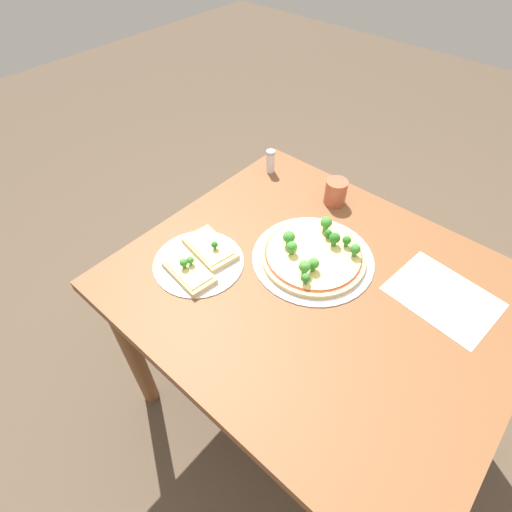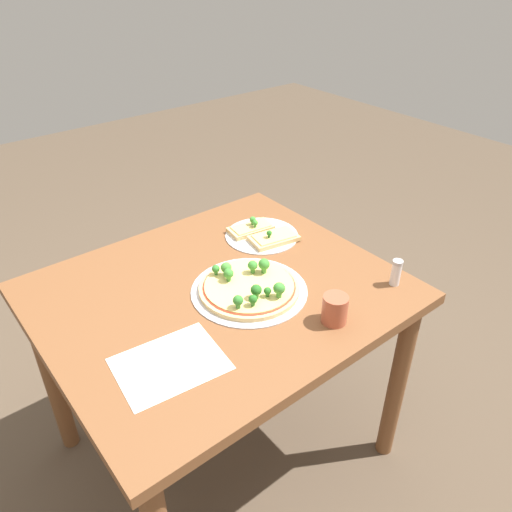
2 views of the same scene
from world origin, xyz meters
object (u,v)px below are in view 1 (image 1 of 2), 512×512
(dining_table, at_px, (314,306))
(condiment_shaker, at_px, (271,161))
(pizza_tray_slice, at_px, (200,260))
(drinking_cup, at_px, (336,192))
(pizza_tray_whole, at_px, (314,255))

(dining_table, distance_m, condiment_shaker, 0.56)
(pizza_tray_slice, bearing_deg, dining_table, 27.64)
(pizza_tray_slice, distance_m, drinking_cup, 0.51)
(pizza_tray_slice, height_order, drinking_cup, drinking_cup)
(pizza_tray_slice, xyz_separation_m, drinking_cup, (0.14, 0.49, 0.03))
(condiment_shaker, bearing_deg, dining_table, -36.03)
(dining_table, bearing_deg, pizza_tray_slice, -152.36)
(dining_table, bearing_deg, pizza_tray_whole, 134.38)
(drinking_cup, xyz_separation_m, condiment_shaker, (-0.27, -0.01, 0.00))
(dining_table, xyz_separation_m, condiment_shaker, (-0.44, 0.32, 0.15))
(pizza_tray_whole, distance_m, condiment_shaker, 0.45)
(drinking_cup, bearing_deg, pizza_tray_slice, -106.05)
(pizza_tray_whole, height_order, pizza_tray_slice, pizza_tray_whole)
(pizza_tray_slice, bearing_deg, pizza_tray_whole, 43.76)
(dining_table, height_order, pizza_tray_whole, pizza_tray_whole)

